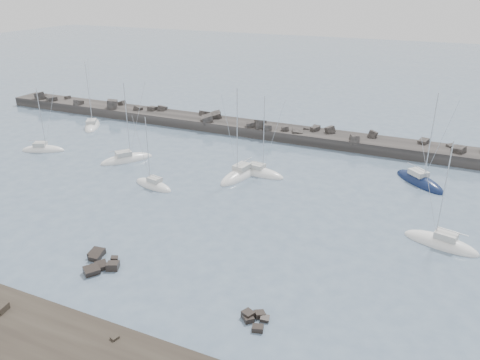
% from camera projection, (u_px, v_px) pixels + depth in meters
% --- Properties ---
extents(ground, '(400.00, 400.00, 0.00)m').
position_uv_depth(ground, '(181.00, 232.00, 53.88)').
color(ground, slate).
rests_on(ground, ground).
extents(rock_cluster_near, '(4.66, 4.61, 1.52)m').
position_uv_depth(rock_cluster_near, '(100.00, 264.00, 47.80)').
color(rock_cluster_near, black).
rests_on(rock_cluster_near, ground).
extents(rock_cluster_far, '(2.56, 2.86, 1.02)m').
position_uv_depth(rock_cluster_far, '(255.00, 320.00, 39.89)').
color(rock_cluster_far, black).
rests_on(rock_cluster_far, ground).
extents(breakwater, '(115.00, 6.79, 5.08)m').
position_uv_depth(breakwater, '(251.00, 131.00, 88.37)').
color(breakwater, '#2B2826').
rests_on(breakwater, ground).
extents(sailboat_0, '(7.52, 4.90, 11.56)m').
position_uv_depth(sailboat_0, '(43.00, 150.00, 79.22)').
color(sailboat_0, white).
rests_on(sailboat_0, ground).
extents(sailboat_1, '(6.90, 8.69, 13.53)m').
position_uv_depth(sailboat_1, '(92.00, 126.00, 92.14)').
color(sailboat_1, white).
rests_on(sailboat_1, ground).
extents(sailboat_3, '(7.12, 8.39, 13.42)m').
position_uv_depth(sailboat_3, '(127.00, 160.00, 75.00)').
color(sailboat_3, white).
rests_on(sailboat_3, ground).
extents(sailboat_4, '(8.37, 3.54, 12.81)m').
position_uv_depth(sailboat_4, '(259.00, 173.00, 69.92)').
color(sailboat_4, white).
rests_on(sailboat_4, ground).
extents(sailboat_5, '(7.06, 3.57, 10.82)m').
position_uv_depth(sailboat_5, '(153.00, 186.00, 65.66)').
color(sailboat_5, white).
rests_on(sailboat_5, ground).
extents(sailboat_6, '(4.39, 9.40, 14.32)m').
position_uv_depth(sailboat_6, '(240.00, 175.00, 69.05)').
color(sailboat_6, white).
rests_on(sailboat_6, ground).
extents(sailboat_7, '(8.47, 8.14, 14.25)m').
position_uv_depth(sailboat_7, '(419.00, 182.00, 66.82)').
color(sailboat_7, '#0F1C40').
rests_on(sailboat_7, ground).
extents(sailboat_8, '(8.42, 4.36, 12.87)m').
position_uv_depth(sailboat_8, '(441.00, 244.00, 51.28)').
color(sailboat_8, white).
rests_on(sailboat_8, ground).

